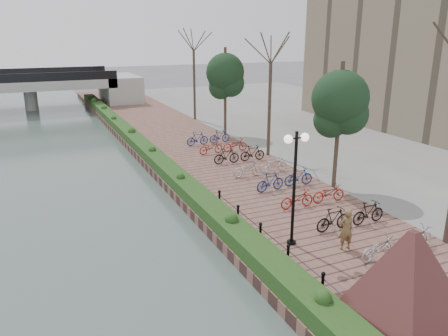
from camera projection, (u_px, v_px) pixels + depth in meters
promenade at (204, 159)px, 29.08m from camera, size 8.00×75.00×0.50m
inland_pavement at (388, 137)px, 35.33m from camera, size 24.00×75.00×0.50m
hedge at (145, 148)px, 29.78m from camera, size 1.10×56.00×0.60m
chain_fence at (304, 269)px, 14.37m from camera, size 0.10×14.10×0.70m
granite_monument at (407, 280)px, 11.65m from camera, size 5.54×5.54×2.90m
lamppost at (295, 164)px, 15.95m from camera, size 1.02×0.32×4.43m
motorcycle at (399, 309)px, 12.06m from camera, size 0.89×1.67×0.99m
pedestrian at (346, 229)px, 16.25m from camera, size 0.62×0.45×1.60m
bicycle_parking at (273, 173)px, 23.89m from camera, size 2.40×19.89×1.00m
street_trees at (298, 116)px, 25.43m from camera, size 3.20×37.12×6.80m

